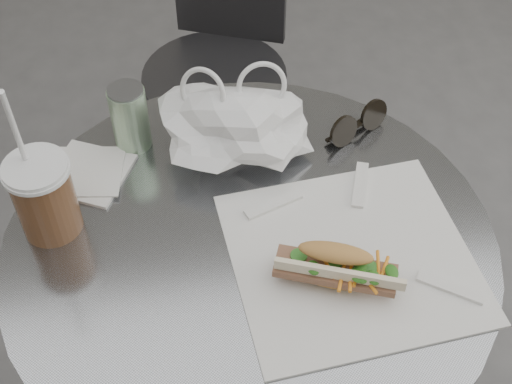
{
  "coord_description": "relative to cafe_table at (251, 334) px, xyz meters",
  "views": [
    {
      "loc": [
        -0.1,
        -0.47,
        1.6
      ],
      "look_at": [
        0.02,
        0.25,
        0.79
      ],
      "focal_mm": 50.0,
      "sensor_mm": 36.0,
      "label": 1
    }
  ],
  "objects": [
    {
      "name": "cafe_table",
      "position": [
        0.0,
        0.0,
        0.0
      ],
      "size": [
        0.76,
        0.76,
        0.74
      ],
      "color": "slate",
      "rests_on": "ground"
    },
    {
      "name": "plastic_bag",
      "position": [
        0.01,
        0.19,
        0.33
      ],
      "size": [
        0.28,
        0.24,
        0.12
      ],
      "primitive_type": null,
      "rotation": [
        0.0,
        0.0,
        -0.3
      ],
      "color": "silver",
      "rests_on": "cafe_table"
    },
    {
      "name": "iced_coffee",
      "position": [
        -0.3,
        0.08,
        0.34
      ],
      "size": [
        0.1,
        0.1,
        0.29
      ],
      "color": "brown",
      "rests_on": "cafe_table"
    },
    {
      "name": "banh_mi",
      "position": [
        0.11,
        -0.1,
        0.31
      ],
      "size": [
        0.23,
        0.16,
        0.07
      ],
      "rotation": [
        0.0,
        0.0,
        -0.37
      ],
      "color": "tan",
      "rests_on": "sandwich_paper"
    },
    {
      "name": "sunglasses",
      "position": [
        0.22,
        0.21,
        0.3
      ],
      "size": [
        0.12,
        0.08,
        0.06
      ],
      "rotation": [
        0.0,
        0.0,
        0.49
      ],
      "color": "black",
      "rests_on": "cafe_table"
    },
    {
      "name": "chair_far",
      "position": [
        0.04,
        0.81,
        -0.15
      ],
      "size": [
        0.39,
        0.42,
        0.71
      ],
      "rotation": [
        0.0,
        0.0,
        2.76
      ],
      "color": "#2F2F31",
      "rests_on": "ground"
    },
    {
      "name": "drink_can",
      "position": [
        -0.17,
        0.24,
        0.33
      ],
      "size": [
        0.06,
        0.06,
        0.12
      ],
      "color": "#65A15D",
      "rests_on": "cafe_table"
    },
    {
      "name": "napkin_stack",
      "position": [
        -0.24,
        0.18,
        0.28
      ],
      "size": [
        0.17,
        0.17,
        0.01
      ],
      "color": "white",
      "rests_on": "cafe_table"
    },
    {
      "name": "sandwich_paper",
      "position": [
        0.15,
        -0.06,
        0.28
      ],
      "size": [
        0.38,
        0.36,
        0.0
      ],
      "primitive_type": "cube",
      "rotation": [
        0.0,
        0.0,
        0.09
      ],
      "color": "white",
      "rests_on": "cafe_table"
    }
  ]
}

